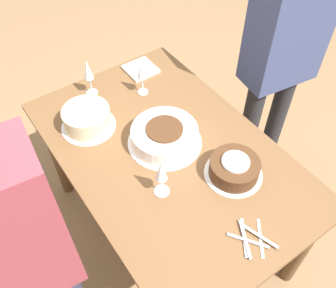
# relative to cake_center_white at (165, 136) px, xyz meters

# --- Properties ---
(ground_plane) EXTENTS (12.00, 12.00, 0.00)m
(ground_plane) POSITION_rel_cake_center_white_xyz_m (-0.05, 0.02, -0.81)
(ground_plane) COLOR #8E6B47
(dining_table) EXTENTS (1.43, 0.92, 0.76)m
(dining_table) POSITION_rel_cake_center_white_xyz_m (-0.05, 0.02, -0.16)
(dining_table) COLOR brown
(dining_table) RESTS_ON ground_plane
(cake_center_white) EXTENTS (0.36, 0.36, 0.10)m
(cake_center_white) POSITION_rel_cake_center_white_xyz_m (0.00, 0.00, 0.00)
(cake_center_white) COLOR white
(cake_center_white) RESTS_ON dining_table
(cake_front_chocolate) EXTENTS (0.26, 0.26, 0.10)m
(cake_front_chocolate) POSITION_rel_cake_center_white_xyz_m (-0.34, -0.14, -0.00)
(cake_front_chocolate) COLOR white
(cake_front_chocolate) RESTS_ON dining_table
(cake_back_decorated) EXTENTS (0.27, 0.27, 0.11)m
(cake_back_decorated) POSITION_rel_cake_center_white_xyz_m (0.31, 0.25, 0.01)
(cake_back_decorated) COLOR white
(cake_back_decorated) RESTS_ON dining_table
(wine_glass_near) EXTENTS (0.06, 0.06, 0.22)m
(wine_glass_near) POSITION_rel_cake_center_white_xyz_m (0.53, 0.12, 0.10)
(wine_glass_near) COLOR silver
(wine_glass_near) RESTS_ON dining_table
(wine_glass_far) EXTENTS (0.06, 0.06, 0.21)m
(wine_glass_far) POSITION_rel_cake_center_white_xyz_m (0.37, -0.11, 0.10)
(wine_glass_far) COLOR silver
(wine_glass_far) RESTS_ON dining_table
(wine_glass_extra) EXTENTS (0.07, 0.07, 0.21)m
(wine_glass_extra) POSITION_rel_cake_center_white_xyz_m (-0.23, 0.17, 0.09)
(wine_glass_extra) COLOR silver
(wine_glass_extra) RESTS_ON dining_table
(fork_pile) EXTENTS (0.19, 0.16, 0.01)m
(fork_pile) POSITION_rel_cake_center_white_xyz_m (-0.62, 0.01, -0.04)
(fork_pile) COLOR silver
(fork_pile) RESTS_ON dining_table
(napkin_stack) EXTENTS (0.17, 0.17, 0.02)m
(napkin_stack) POSITION_rel_cake_center_white_xyz_m (0.54, -0.20, -0.04)
(napkin_stack) COLOR silver
(napkin_stack) RESTS_ON dining_table
(person_cutting) EXTENTS (0.28, 0.43, 1.61)m
(person_cutting) POSITION_rel_cake_center_white_xyz_m (0.03, -0.79, 0.16)
(person_cutting) COLOR #232328
(person_cutting) RESTS_ON ground_plane
(person_watching) EXTENTS (0.26, 0.42, 1.60)m
(person_watching) POSITION_rel_cake_center_white_xyz_m (-0.26, 0.80, 0.16)
(person_watching) COLOR #2D334C
(person_watching) RESTS_ON ground_plane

